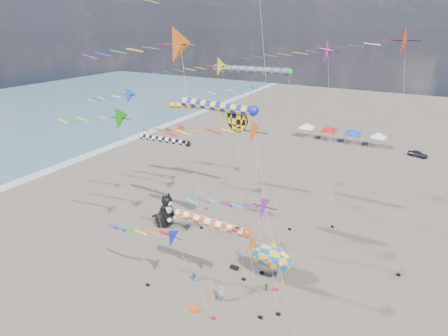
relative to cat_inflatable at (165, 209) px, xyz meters
name	(u,v)px	position (x,y,z in m)	size (l,w,h in m)	color
delta_kite_0	(101,122)	(1.68, -9.61, 13.61)	(10.14, 2.19, 17.45)	#159412
delta_kite_1	(325,53)	(15.47, 9.88, 18.44)	(12.68, 2.77, 22.51)	#DC0A91
delta_kite_2	(126,95)	(-2.86, -1.55, 14.15)	(8.72, 1.76, 17.86)	blue
delta_kite_3	(411,43)	(23.67, 3.80, 19.96)	(10.26, 2.58, 23.93)	red
delta_kite_5	(159,233)	(7.57, -10.16, 4.71)	(11.43, 1.91, 8.46)	#0C1DD8
delta_kite_6	(178,133)	(-2.01, 6.24, 7.99)	(9.36, 1.64, 11.67)	#FF431A
delta_kite_7	(244,132)	(13.99, -7.03, 13.82)	(10.40, 2.14, 17.64)	#EE500D
delta_kite_8	(170,46)	(8.24, -7.97, 19.86)	(11.91, 2.73, 23.91)	#D65315
delta_kite_9	(215,69)	(5.86, 2.78, 17.02)	(12.96, 2.14, 20.87)	yellow
delta_kite_10	(250,213)	(16.53, -11.30, 9.73)	(10.25, 1.99, 13.48)	purple
delta_kite_11	(250,91)	(5.73, 12.00, 13.23)	(8.64, 1.95, 16.98)	#20C1C4
windsock_0	(221,107)	(9.50, -2.52, 14.34)	(9.05, 0.91, 17.29)	#131CC7
windsock_1	(215,224)	(11.99, -8.12, 5.79)	(8.38, 0.77, 8.65)	#E74F10
windsock_2	(253,71)	(8.46, 6.76, 16.56)	(10.82, 0.83, 19.47)	green
windsock_3	(197,107)	(-0.39, 8.73, 11.16)	(9.90, 0.75, 14.03)	#D86112
windsock_4	(166,140)	(-0.49, 1.74, 8.44)	(8.89, 0.71, 11.29)	black
angelfish_kite	(235,120)	(10.86, -2.39, 13.36)	(3.74, 3.02, 17.24)	yellow
cat_inflatable	(165,209)	(0.00, 0.00, 0.00)	(3.60, 1.80, 4.86)	black
fish_inflatable	(271,257)	(15.32, -3.16, 0.37)	(5.83, 3.06, 5.00)	blue
person_adult	(222,295)	(12.56, -8.07, -1.53)	(0.65, 0.43, 1.79)	gray
child_green	(266,288)	(15.64, -4.85, -1.93)	(0.48, 0.38, 0.99)	#1A872C
child_blue	(194,277)	(8.75, -6.88, -1.94)	(0.58, 0.24, 0.98)	#2C6EB3
kite_bag_0	(287,266)	(16.19, -0.38, -2.28)	(0.90, 0.44, 0.30)	#1237B5
kite_bag_1	(234,268)	(11.44, -3.27, -2.28)	(0.90, 0.44, 0.30)	black
kite_bag_2	(194,309)	(10.85, -10.17, -2.28)	(0.90, 0.44, 0.30)	#EF4B10
tent_row	(341,128)	(12.30, 45.49, 0.72)	(19.20, 4.20, 3.80)	white
parked_car	(418,154)	(27.37, 43.49, -1.83)	(1.43, 3.54, 1.21)	#26262D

